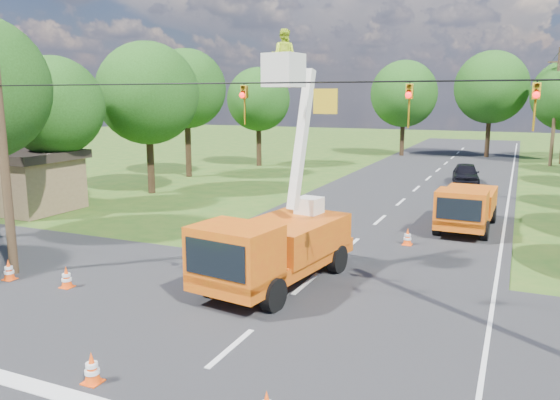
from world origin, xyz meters
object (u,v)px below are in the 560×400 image
at_px(pole_right_far, 555,106).
at_px(second_truck, 466,207).
at_px(tree_far_a, 404,94).
at_px(traffic_cone_0, 92,368).
at_px(traffic_cone_6, 485,214).
at_px(tree_left_f, 259,100).
at_px(shed, 23,180).
at_px(bucket_truck, 275,235).
at_px(traffic_cone_2, 408,237).
at_px(pole_left, 2,142).
at_px(traffic_cone_4, 9,270).
at_px(tree_left_d, 148,94).
at_px(ground_worker, 216,269).
at_px(tree_far_b, 491,87).
at_px(tree_left_e, 186,89).
at_px(distant_car, 466,174).
at_px(traffic_cone_3, 66,277).
at_px(tree_left_c, 53,107).

bearing_deg(pole_right_far, second_truck, -99.41).
height_order(pole_right_far, tree_far_a, pole_right_far).
xyz_separation_m(traffic_cone_0, traffic_cone_6, (6.59, 19.46, 0.00)).
bearing_deg(traffic_cone_6, tree_left_f, 142.22).
height_order(shed, tree_left_f, tree_left_f).
xyz_separation_m(bucket_truck, second_truck, (4.87, 10.16, -0.57)).
height_order(traffic_cone_2, pole_right_far, pole_right_far).
xyz_separation_m(second_truck, pole_left, (-13.48, -12.72, 3.41)).
relative_size(traffic_cone_4, tree_left_d, 0.08).
bearing_deg(tree_left_d, tree_left_f, 89.24).
distance_m(ground_worker, tree_far_b, 44.87).
bearing_deg(tree_left_e, pole_right_far, 35.43).
bearing_deg(tree_far_b, traffic_cone_2, -91.47).
distance_m(second_truck, traffic_cone_2, 4.19).
relative_size(second_truck, distant_car, 1.34).
distance_m(distant_car, pole_right_far, 15.28).
bearing_deg(distant_car, traffic_cone_4, -120.81).
bearing_deg(shed, traffic_cone_4, -43.79).
bearing_deg(pole_right_far, ground_worker, -105.03).
xyz_separation_m(bucket_truck, pole_right_far, (9.39, 37.44, 3.44)).
distance_m(traffic_cone_3, tree_far_a, 43.77).
bearing_deg(traffic_cone_2, tree_left_f, 128.85).
height_order(bucket_truck, shed, bucket_truck).
distance_m(traffic_cone_2, tree_left_e, 23.70).
bearing_deg(tree_far_a, traffic_cone_3, -92.37).
height_order(pole_left, tree_far_a, tree_far_a).
xyz_separation_m(traffic_cone_2, tree_left_f, (-16.88, 20.95, 5.33)).
bearing_deg(tree_far_b, traffic_cone_6, -86.78).
bearing_deg(traffic_cone_4, shed, 136.21).
relative_size(traffic_cone_6, tree_far_a, 0.07).
relative_size(bucket_truck, pole_right_far, 0.80).
bearing_deg(tree_left_c, bucket_truck, -22.42).
distance_m(bucket_truck, tree_left_d, 19.33).
bearing_deg(tree_left_d, tree_left_c, -104.04).
height_order(bucket_truck, traffic_cone_3, bucket_truck).
xyz_separation_m(second_truck, traffic_cone_3, (-10.77, -13.06, -0.73)).
bearing_deg(shed, ground_worker, -24.24).
relative_size(second_truck, tree_left_f, 0.67).
xyz_separation_m(ground_worker, shed, (-15.98, 7.20, 0.70)).
height_order(tree_far_a, tree_far_b, tree_far_b).
xyz_separation_m(traffic_cone_4, pole_right_far, (17.58, 40.55, 4.75)).
height_order(traffic_cone_3, tree_left_d, tree_left_d).
bearing_deg(traffic_cone_4, tree_far_b, 75.14).
relative_size(traffic_cone_0, tree_left_c, 0.09).
height_order(traffic_cone_0, tree_far_b, tree_far_b).
bearing_deg(tree_left_e, traffic_cone_3, -65.88).
bearing_deg(traffic_cone_3, tree_far_a, 87.63).
relative_size(traffic_cone_6, tree_left_e, 0.08).
bearing_deg(traffic_cone_2, tree_far_a, 101.78).
bearing_deg(second_truck, pole_right_far, 82.57).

